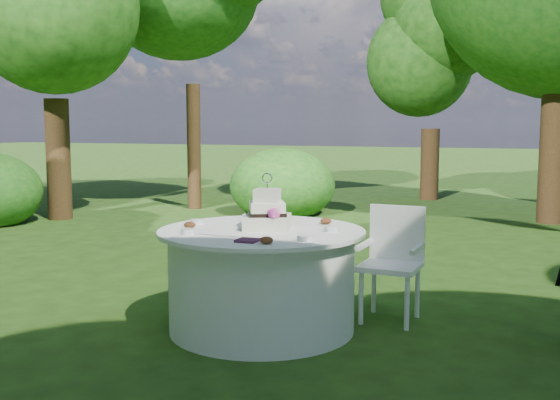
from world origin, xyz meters
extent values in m
plane|color=#1F370F|center=(0.00, 0.00, 0.00)|extent=(80.00, 80.00, 0.00)
cube|color=#491F3C|center=(0.12, -0.51, 0.78)|extent=(0.14, 0.14, 0.02)
ellipsoid|color=white|center=(-0.26, -0.34, 0.78)|extent=(0.48, 0.07, 0.01)
cylinder|color=silver|center=(0.00, 0.00, 0.37)|extent=(1.40, 1.40, 0.74)
cylinder|color=white|center=(0.00, 0.00, 0.76)|extent=(1.56, 1.56, 0.03)
cube|color=silver|center=(0.03, 0.04, 0.82)|extent=(0.41, 0.41, 0.11)
cube|color=white|center=(0.03, 0.04, 0.92)|extent=(0.34, 0.34, 0.11)
cube|color=silver|center=(0.03, 0.04, 1.02)|extent=(0.20, 0.20, 0.11)
cube|color=black|center=(0.03, 0.04, 0.89)|extent=(0.36, 0.36, 0.04)
sphere|color=#CC3CA0|center=(0.13, -0.08, 0.91)|extent=(0.09, 0.09, 0.09)
cylinder|color=silver|center=(0.03, 0.04, 1.09)|extent=(0.01, 0.01, 0.05)
torus|color=silver|center=(0.03, 0.04, 1.16)|extent=(0.08, 0.03, 0.08)
cube|color=white|center=(0.86, 0.57, 0.44)|extent=(0.46, 0.46, 0.04)
cube|color=white|center=(0.87, 0.77, 0.68)|extent=(0.45, 0.06, 0.45)
cylinder|color=white|center=(0.67, 0.40, 0.21)|extent=(0.04, 0.04, 0.42)
cylinder|color=white|center=(1.03, 0.38, 0.21)|extent=(0.04, 0.04, 0.42)
cylinder|color=white|center=(0.69, 0.76, 0.21)|extent=(0.04, 0.04, 0.42)
cylinder|color=silver|center=(1.05, 0.74, 0.21)|extent=(0.04, 0.04, 0.42)
cube|color=white|center=(0.65, 0.58, 0.60)|extent=(0.05, 0.41, 0.04)
cube|color=silver|center=(1.07, 0.56, 0.60)|extent=(0.05, 0.41, 0.04)
cylinder|color=white|center=(0.51, 0.10, 0.79)|extent=(0.10, 0.10, 0.04)
cylinder|color=white|center=(-0.32, 0.46, 0.79)|extent=(0.10, 0.10, 0.04)
cylinder|color=white|center=(-0.58, 0.04, 0.79)|extent=(0.10, 0.10, 0.04)
cylinder|color=white|center=(0.47, -0.34, 0.79)|extent=(0.10, 0.10, 0.04)
cylinder|color=white|center=(-0.41, -0.39, 0.79)|extent=(0.10, 0.10, 0.04)
ellipsoid|color=#562D16|center=(0.27, -0.53, 0.79)|extent=(0.09, 0.09, 0.05)
ellipsoid|color=#562D16|center=(-0.53, -0.14, 0.79)|extent=(0.09, 0.09, 0.05)
ellipsoid|color=#562D16|center=(0.37, 0.43, 0.79)|extent=(0.09, 0.09, 0.05)
camera|label=1|loc=(1.95, -4.46, 1.56)|focal=42.00mm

